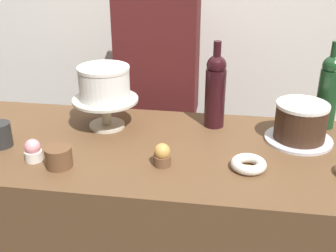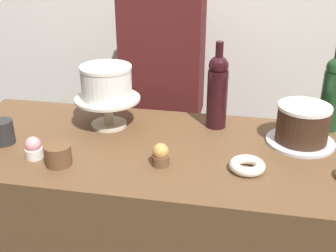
{
  "view_description": "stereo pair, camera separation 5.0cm",
  "coord_description": "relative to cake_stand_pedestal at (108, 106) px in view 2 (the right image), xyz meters",
  "views": [
    {
      "loc": [
        0.2,
        -1.28,
        1.63
      ],
      "look_at": [
        0.0,
        0.0,
        1.04
      ],
      "focal_mm": 45.35,
      "sensor_mm": 36.0,
      "label": 1
    },
    {
      "loc": [
        0.24,
        -1.27,
        1.63
      ],
      "look_at": [
        0.0,
        0.0,
        1.04
      ],
      "focal_mm": 45.35,
      "sensor_mm": 36.0,
      "label": 2
    }
  ],
  "objects": [
    {
      "name": "cake_stand_pedestal",
      "position": [
        0.0,
        0.0,
        0.0
      ],
      "size": [
        0.24,
        0.24,
        0.11
      ],
      "color": "beige",
      "rests_on": "display_counter"
    },
    {
      "name": "cupcake_caramel",
      "position": [
        0.26,
        -0.26,
        -0.04
      ],
      "size": [
        0.06,
        0.06,
        0.07
      ],
      "color": "brown",
      "rests_on": "display_counter"
    },
    {
      "name": "barista_figure",
      "position": [
        0.12,
        0.43,
        -0.2
      ],
      "size": [
        0.36,
        0.22,
        1.6
      ],
      "color": "black",
      "rests_on": "ground_plane"
    },
    {
      "name": "cupcake_strawberry",
      "position": [
        -0.16,
        -0.29,
        -0.04
      ],
      "size": [
        0.06,
        0.06,
        0.07
      ],
      "color": "white",
      "rests_on": "display_counter"
    },
    {
      "name": "silver_serving_platter",
      "position": [
        0.7,
        -0.01,
        -0.07
      ],
      "size": [
        0.24,
        0.24,
        0.01
      ],
      "color": "silver",
      "rests_on": "display_counter"
    },
    {
      "name": "wine_bottle_green",
      "position": [
        0.81,
        0.13,
        0.07
      ],
      "size": [
        0.08,
        0.08,
        0.33
      ],
      "color": "#193D1E",
      "rests_on": "display_counter"
    },
    {
      "name": "wine_bottle_dark_red",
      "position": [
        0.4,
        0.07,
        0.07
      ],
      "size": [
        0.08,
        0.08,
        0.33
      ],
      "color": "black",
      "rests_on": "display_counter"
    },
    {
      "name": "back_wall",
      "position": [
        0.25,
        0.76,
        0.26
      ],
      "size": [
        6.0,
        0.05,
        2.6
      ],
      "color": "silver",
      "rests_on": "ground_plane"
    },
    {
      "name": "chocolate_round_cake",
      "position": [
        0.7,
        -0.01,
        -0.0
      ],
      "size": [
        0.18,
        0.18,
        0.13
      ],
      "color": "#3D2619",
      "rests_on": "silver_serving_platter"
    },
    {
      "name": "cookie_stack",
      "position": [
        -0.06,
        -0.31,
        -0.05
      ],
      "size": [
        0.08,
        0.08,
        0.07
      ],
      "color": "brown",
      "rests_on": "display_counter"
    },
    {
      "name": "coffee_cup_ceramic",
      "position": [
        -0.31,
        -0.21,
        -0.04
      ],
      "size": [
        0.08,
        0.08,
        0.08
      ],
      "color": "#282828",
      "rests_on": "display_counter"
    },
    {
      "name": "white_layer_cake",
      "position": [
        0.0,
        0.0,
        0.1
      ],
      "size": [
        0.19,
        0.19,
        0.12
      ],
      "color": "white",
      "rests_on": "cake_stand_pedestal"
    },
    {
      "name": "donut_sugar",
      "position": [
        0.52,
        -0.24,
        -0.06
      ],
      "size": [
        0.11,
        0.11,
        0.03
      ],
      "color": "silver",
      "rests_on": "display_counter"
    }
  ]
}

